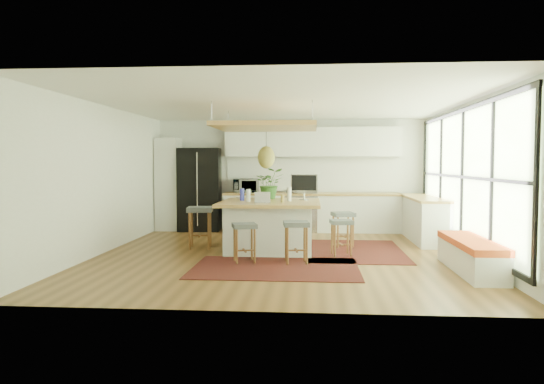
# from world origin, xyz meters

# --- Properties ---
(floor) EXTENTS (7.00, 7.00, 0.00)m
(floor) POSITION_xyz_m (0.00, 0.00, 0.00)
(floor) COLOR #553718
(floor) RESTS_ON ground
(ceiling) EXTENTS (7.00, 7.00, 0.00)m
(ceiling) POSITION_xyz_m (0.00, 0.00, 2.70)
(ceiling) COLOR white
(ceiling) RESTS_ON ground
(wall_back) EXTENTS (6.50, 0.00, 6.50)m
(wall_back) POSITION_xyz_m (0.00, 3.50, 1.35)
(wall_back) COLOR silver
(wall_back) RESTS_ON ground
(wall_front) EXTENTS (6.50, 0.00, 6.50)m
(wall_front) POSITION_xyz_m (0.00, -3.50, 1.35)
(wall_front) COLOR silver
(wall_front) RESTS_ON ground
(wall_left) EXTENTS (0.00, 7.00, 7.00)m
(wall_left) POSITION_xyz_m (-3.25, 0.00, 1.35)
(wall_left) COLOR silver
(wall_left) RESTS_ON ground
(wall_right) EXTENTS (0.00, 7.00, 7.00)m
(wall_right) POSITION_xyz_m (3.25, 0.00, 1.35)
(wall_right) COLOR silver
(wall_right) RESTS_ON ground
(window_wall) EXTENTS (0.10, 6.20, 2.60)m
(window_wall) POSITION_xyz_m (3.22, 0.00, 1.40)
(window_wall) COLOR black
(window_wall) RESTS_ON wall_right
(pantry) EXTENTS (0.55, 0.60, 2.25)m
(pantry) POSITION_xyz_m (-2.95, 3.18, 1.12)
(pantry) COLOR silver
(pantry) RESTS_ON floor
(back_counter_base) EXTENTS (4.20, 0.60, 0.88)m
(back_counter_base) POSITION_xyz_m (0.55, 3.18, 0.44)
(back_counter_base) COLOR silver
(back_counter_base) RESTS_ON floor
(back_counter_top) EXTENTS (4.24, 0.64, 0.05)m
(back_counter_top) POSITION_xyz_m (0.55, 3.18, 0.90)
(back_counter_top) COLOR olive
(back_counter_top) RESTS_ON back_counter_base
(backsplash) EXTENTS (4.20, 0.02, 0.80)m
(backsplash) POSITION_xyz_m (0.55, 3.48, 1.35)
(backsplash) COLOR white
(backsplash) RESTS_ON wall_back
(upper_cabinets) EXTENTS (4.20, 0.34, 0.70)m
(upper_cabinets) POSITION_xyz_m (0.55, 3.32, 2.15)
(upper_cabinets) COLOR silver
(upper_cabinets) RESTS_ON wall_back
(range) EXTENTS (0.76, 0.62, 1.00)m
(range) POSITION_xyz_m (0.30, 3.18, 0.50)
(range) COLOR #A5A5AA
(range) RESTS_ON floor
(right_counter_base) EXTENTS (0.60, 2.50, 0.88)m
(right_counter_base) POSITION_xyz_m (2.93, 2.00, 0.44)
(right_counter_base) COLOR silver
(right_counter_base) RESTS_ON floor
(right_counter_top) EXTENTS (0.64, 2.54, 0.05)m
(right_counter_top) POSITION_xyz_m (2.93, 2.00, 0.90)
(right_counter_top) COLOR olive
(right_counter_top) RESTS_ON right_counter_base
(window_bench) EXTENTS (0.52, 2.00, 0.50)m
(window_bench) POSITION_xyz_m (2.95, -1.20, 0.25)
(window_bench) COLOR silver
(window_bench) RESTS_ON floor
(ceiling_panel) EXTENTS (1.86, 1.86, 0.80)m
(ceiling_panel) POSITION_xyz_m (-0.30, 0.40, 2.05)
(ceiling_panel) COLOR olive
(ceiling_panel) RESTS_ON ceiling
(rug_near) EXTENTS (2.60, 1.80, 0.01)m
(rug_near) POSITION_xyz_m (-0.02, -1.16, 0.01)
(rug_near) COLOR black
(rug_near) RESTS_ON floor
(rug_right) EXTENTS (1.80, 2.60, 0.01)m
(rug_right) POSITION_xyz_m (1.34, 0.51, 0.01)
(rug_right) COLOR black
(rug_right) RESTS_ON floor
(fridge) EXTENTS (1.04, 0.84, 2.00)m
(fridge) POSITION_xyz_m (-2.18, 3.20, 0.93)
(fridge) COLOR black
(fridge) RESTS_ON floor
(island) EXTENTS (1.85, 1.85, 0.93)m
(island) POSITION_xyz_m (-0.23, 0.47, 0.47)
(island) COLOR olive
(island) RESTS_ON floor
(stool_near_left) EXTENTS (0.48, 0.48, 0.65)m
(stool_near_left) POSITION_xyz_m (-0.56, -0.75, 0.35)
(stool_near_left) COLOR #43494A
(stool_near_left) RESTS_ON floor
(stool_near_right) EXTENTS (0.46, 0.46, 0.69)m
(stool_near_right) POSITION_xyz_m (0.30, -0.74, 0.35)
(stool_near_right) COLOR #43494A
(stool_near_right) RESTS_ON floor
(stool_right_front) EXTENTS (0.43, 0.43, 0.64)m
(stool_right_front) POSITION_xyz_m (1.08, 0.01, 0.35)
(stool_right_front) COLOR #43494A
(stool_right_front) RESTS_ON floor
(stool_right_back) EXTENTS (0.49, 0.49, 0.68)m
(stool_right_back) POSITION_xyz_m (1.16, 0.98, 0.35)
(stool_right_back) COLOR #43494A
(stool_right_back) RESTS_ON floor
(stool_left_side) EXTENTS (0.52, 0.52, 0.80)m
(stool_left_side) POSITION_xyz_m (-1.60, 0.60, 0.35)
(stool_left_side) COLOR #43494A
(stool_left_side) RESTS_ON floor
(laptop) EXTENTS (0.31, 0.33, 0.21)m
(laptop) POSITION_xyz_m (-0.33, -0.03, 1.05)
(laptop) COLOR #A5A5AA
(laptop) RESTS_ON island
(monitor) EXTENTS (0.58, 0.32, 0.51)m
(monitor) POSITION_xyz_m (0.40, 0.82, 1.19)
(monitor) COLOR #A5A5AA
(monitor) RESTS_ON island
(microwave) EXTENTS (0.66, 0.45, 0.41)m
(microwave) POSITION_xyz_m (-1.05, 3.18, 1.13)
(microwave) COLOR #A5A5AA
(microwave) RESTS_ON back_counter_top
(island_plant) EXTENTS (0.65, 0.70, 0.48)m
(island_plant) POSITION_xyz_m (-0.29, 1.06, 1.17)
(island_plant) COLOR #1E4C19
(island_plant) RESTS_ON island
(island_bowl) EXTENTS (0.25, 0.25, 0.05)m
(island_bowl) POSITION_xyz_m (-0.86, 0.98, 0.95)
(island_bowl) COLOR silver
(island_bowl) RESTS_ON island
(island_bottle_0) EXTENTS (0.07, 0.07, 0.19)m
(island_bottle_0) POSITION_xyz_m (-0.78, 0.57, 1.03)
(island_bottle_0) COLOR #3033C1
(island_bottle_0) RESTS_ON island
(island_bottle_1) EXTENTS (0.07, 0.07, 0.19)m
(island_bottle_1) POSITION_xyz_m (-0.63, 0.32, 1.03)
(island_bottle_1) COLOR silver
(island_bottle_1) RESTS_ON island
(island_bottle_2) EXTENTS (0.07, 0.07, 0.19)m
(island_bottle_2) POSITION_xyz_m (0.02, 0.17, 1.03)
(island_bottle_2) COLOR olive
(island_bottle_2) RESTS_ON island
(island_bottle_3) EXTENTS (0.07, 0.07, 0.19)m
(island_bottle_3) POSITION_xyz_m (0.12, 0.52, 1.03)
(island_bottle_3) COLOR silver
(island_bottle_3) RESTS_ON island
(island_bottle_4) EXTENTS (0.07, 0.07, 0.19)m
(island_bottle_4) POSITION_xyz_m (-0.43, 0.72, 1.03)
(island_bottle_4) COLOR #548D69
(island_bottle_4) RESTS_ON island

